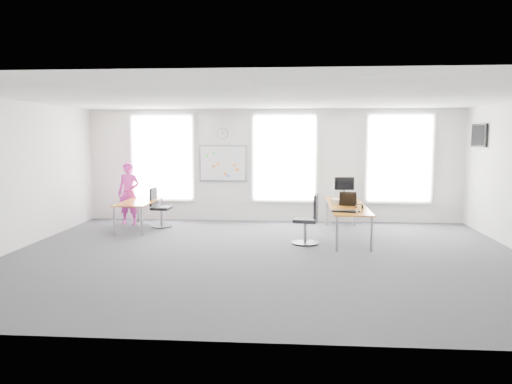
# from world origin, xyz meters

# --- Properties ---
(floor) EXTENTS (10.00, 10.00, 0.00)m
(floor) POSITION_xyz_m (0.00, 0.00, 0.00)
(floor) COLOR #26262B
(floor) RESTS_ON ground
(ceiling) EXTENTS (10.00, 10.00, 0.00)m
(ceiling) POSITION_xyz_m (0.00, 0.00, 3.00)
(ceiling) COLOR white
(ceiling) RESTS_ON ground
(wall_back) EXTENTS (10.00, 0.00, 10.00)m
(wall_back) POSITION_xyz_m (0.00, 4.00, 1.50)
(wall_back) COLOR silver
(wall_back) RESTS_ON ground
(wall_front) EXTENTS (10.00, 0.00, 10.00)m
(wall_front) POSITION_xyz_m (0.00, -4.00, 1.50)
(wall_front) COLOR silver
(wall_front) RESTS_ON ground
(wall_left) EXTENTS (0.00, 10.00, 10.00)m
(wall_left) POSITION_xyz_m (-5.00, 0.00, 1.50)
(wall_left) COLOR silver
(wall_left) RESTS_ON ground
(window_left) EXTENTS (1.60, 0.06, 2.20)m
(window_left) POSITION_xyz_m (-3.00, 3.97, 1.70)
(window_left) COLOR white
(window_left) RESTS_ON wall_back
(window_mid) EXTENTS (1.60, 0.06, 2.20)m
(window_mid) POSITION_xyz_m (0.30, 3.97, 1.70)
(window_mid) COLOR white
(window_mid) RESTS_ON wall_back
(window_right) EXTENTS (1.60, 0.06, 2.20)m
(window_right) POSITION_xyz_m (3.30, 3.97, 1.70)
(window_right) COLOR white
(window_right) RESTS_ON wall_back
(desk_right) EXTENTS (0.80, 3.01, 0.73)m
(desk_right) POSITION_xyz_m (1.76, 1.99, 0.69)
(desk_right) COLOR #BE8020
(desk_right) RESTS_ON ground
(desk_left) EXTENTS (0.76, 1.90, 0.69)m
(desk_left) POSITION_xyz_m (-3.25, 2.65, 0.64)
(desk_left) COLOR #BE8020
(desk_left) RESTS_ON ground
(chair_right) EXTENTS (0.57, 0.57, 1.06)m
(chair_right) POSITION_xyz_m (0.87, 1.16, 0.47)
(chair_right) COLOR black
(chair_right) RESTS_ON ground
(chair_left) EXTENTS (0.53, 0.53, 0.99)m
(chair_left) POSITION_xyz_m (-2.82, 2.89, 0.44)
(chair_left) COLOR black
(chair_left) RESTS_ON ground
(person) EXTENTS (0.63, 0.45, 1.62)m
(person) POSITION_xyz_m (-3.70, 3.22, 0.81)
(person) COLOR #BE2995
(person) RESTS_ON ground
(whiteboard) EXTENTS (1.20, 0.03, 0.90)m
(whiteboard) POSITION_xyz_m (-1.35, 3.97, 1.55)
(whiteboard) COLOR white
(whiteboard) RESTS_ON wall_back
(wall_clock) EXTENTS (0.30, 0.04, 0.30)m
(wall_clock) POSITION_xyz_m (-1.35, 3.97, 2.35)
(wall_clock) COLOR gray
(wall_clock) RESTS_ON wall_back
(tv) EXTENTS (0.06, 0.90, 0.55)m
(tv) POSITION_xyz_m (4.95, 3.00, 2.30)
(tv) COLOR black
(tv) RESTS_ON wall_right
(keyboard) EXTENTS (0.53, 0.31, 0.02)m
(keyboard) POSITION_xyz_m (1.60, 0.91, 0.75)
(keyboard) COLOR black
(keyboard) RESTS_ON desk_right
(mouse) EXTENTS (0.10, 0.13, 0.04)m
(mouse) POSITION_xyz_m (1.90, 0.93, 0.75)
(mouse) COLOR black
(mouse) RESTS_ON desk_right
(lens_cap) EXTENTS (0.07, 0.07, 0.01)m
(lens_cap) POSITION_xyz_m (1.81, 1.21, 0.74)
(lens_cap) COLOR black
(lens_cap) RESTS_ON desk_right
(headphones) EXTENTS (0.17, 0.09, 0.10)m
(headphones) POSITION_xyz_m (1.96, 1.45, 0.78)
(headphones) COLOR black
(headphones) RESTS_ON desk_right
(laptop_sleeve) EXTENTS (0.39, 0.31, 0.31)m
(laptop_sleeve) POSITION_xyz_m (1.76, 1.82, 0.89)
(laptop_sleeve) COLOR black
(laptop_sleeve) RESTS_ON desk_right
(paper_stack) EXTENTS (0.39, 0.33, 0.12)m
(paper_stack) POSITION_xyz_m (1.60, 2.10, 0.79)
(paper_stack) COLOR beige
(paper_stack) RESTS_ON desk_right
(monitor) EXTENTS (0.49, 0.20, 0.54)m
(monitor) POSITION_xyz_m (1.81, 3.13, 1.06)
(monitor) COLOR black
(monitor) RESTS_ON desk_right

